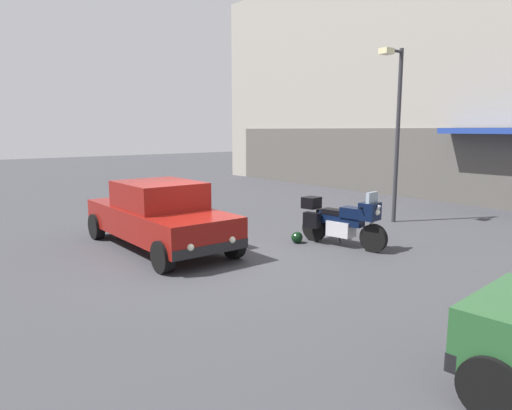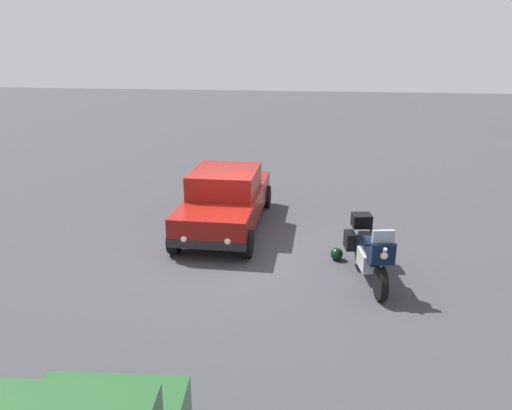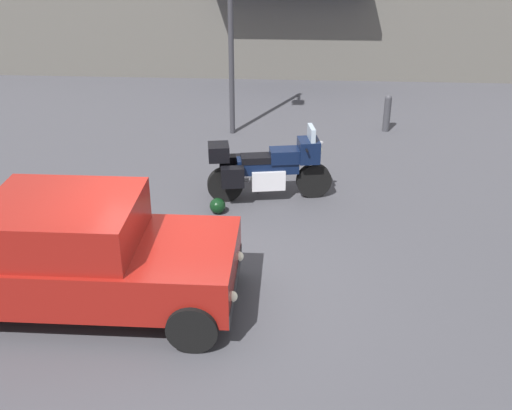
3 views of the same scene
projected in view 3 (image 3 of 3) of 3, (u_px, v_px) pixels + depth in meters
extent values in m
plane|color=#38383D|center=(178.00, 288.00, 9.04)|extent=(80.00, 80.00, 0.00)
cube|color=#514E48|center=(242.00, 31.00, 18.47)|extent=(26.73, 0.12, 2.80)
cylinder|color=black|center=(314.00, 181.00, 11.61)|extent=(0.65, 0.24, 0.64)
cylinder|color=black|center=(225.00, 184.00, 11.46)|extent=(0.65, 0.24, 0.64)
cylinder|color=#B7B7BC|center=(314.00, 159.00, 11.42)|extent=(0.33, 0.12, 0.68)
cube|color=#B7B7BC|center=(268.00, 178.00, 11.49)|extent=(0.66, 0.49, 0.36)
cube|color=black|center=(268.00, 165.00, 11.38)|extent=(1.13, 0.46, 0.28)
cube|color=black|center=(285.00, 155.00, 11.33)|extent=(0.57, 0.42, 0.24)
cube|color=black|center=(257.00, 158.00, 11.30)|extent=(0.60, 0.39, 0.12)
cube|color=black|center=(309.00, 150.00, 11.33)|extent=(0.43, 0.49, 0.40)
cube|color=#8C9EAD|center=(311.00, 134.00, 11.20)|extent=(0.14, 0.41, 0.28)
sphere|color=#EAEACC|center=(319.00, 150.00, 11.35)|extent=(0.14, 0.14, 0.14)
cylinder|color=black|center=(304.00, 145.00, 11.28)|extent=(0.14, 0.62, 0.04)
cylinder|color=#B7B7BC|center=(234.00, 181.00, 11.67)|extent=(0.56, 0.18, 0.09)
cube|color=black|center=(230.00, 165.00, 11.61)|extent=(0.43, 0.26, 0.36)
cube|color=black|center=(233.00, 177.00, 11.11)|extent=(0.43, 0.26, 0.36)
cube|color=black|center=(219.00, 152.00, 11.17)|extent=(0.42, 0.45, 0.28)
cylinder|color=black|center=(258.00, 187.00, 11.76)|extent=(0.04, 0.13, 0.29)
sphere|color=black|center=(218.00, 206.00, 11.09)|extent=(0.28, 0.28, 0.28)
cube|color=maroon|center=(66.00, 263.00, 8.43)|extent=(4.50, 1.76, 0.64)
cube|color=maroon|center=(64.00, 222.00, 8.15)|extent=(1.90, 1.62, 0.60)
cube|color=#8C9EAD|center=(133.00, 224.00, 8.11)|extent=(0.06, 1.50, 0.51)
cube|color=black|center=(232.00, 283.00, 8.41)|extent=(0.12, 1.76, 0.20)
cylinder|color=black|center=(210.00, 256.00, 9.23)|extent=(0.64, 0.22, 0.64)
cylinder|color=black|center=(193.00, 327.00, 7.72)|extent=(0.64, 0.22, 0.64)
sphere|color=silver|center=(239.00, 256.00, 8.79)|extent=(0.14, 0.14, 0.14)
sphere|color=silver|center=(232.00, 297.00, 7.92)|extent=(0.14, 0.14, 0.14)
cylinder|color=#2D2D33|center=(231.00, 23.00, 13.72)|extent=(0.12, 0.12, 5.02)
cylinder|color=#333338|center=(387.00, 115.00, 14.78)|extent=(0.16, 0.16, 0.79)
sphere|color=#333338|center=(389.00, 98.00, 14.60)|extent=(0.16, 0.16, 0.16)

